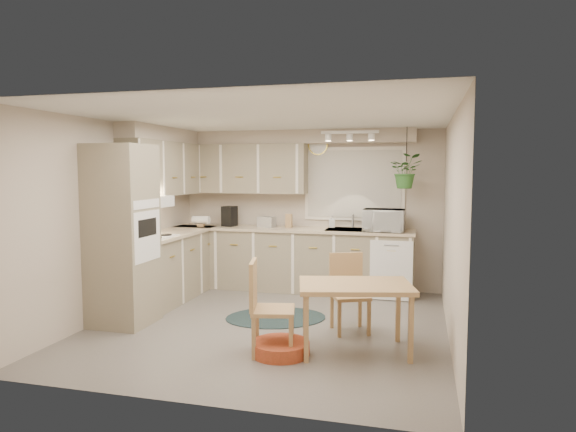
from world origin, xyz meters
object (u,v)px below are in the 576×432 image
object	(u,v)px
chair_back	(350,294)
microwave	(384,218)
dining_table	(355,318)
braided_rug	(276,317)
pet_bed	(281,348)
chair_left	(273,307)

from	to	relation	value
chair_back	microwave	size ratio (longest dim) A/B	1.52
dining_table	microwave	bearing A→B (deg)	87.41
microwave	braided_rug	bearing A→B (deg)	-129.25
microwave	pet_bed	bearing A→B (deg)	-106.01
pet_bed	microwave	distance (m)	2.92
chair_back	microwave	world-z (taller)	microwave
dining_table	microwave	world-z (taller)	microwave
braided_rug	pet_bed	size ratio (longest dim) A/B	2.15
braided_rug	pet_bed	bearing A→B (deg)	-71.88
pet_bed	braided_rug	bearing A→B (deg)	108.12
chair_back	pet_bed	size ratio (longest dim) A/B	1.52
chair_left	chair_back	distance (m)	1.08
dining_table	braided_rug	bearing A→B (deg)	139.60
chair_back	pet_bed	xyz separation A→B (m)	(-0.56, -0.89, -0.37)
chair_left	microwave	world-z (taller)	microwave
chair_left	braided_rug	distance (m)	1.30
chair_back	pet_bed	bearing A→B (deg)	33.90
chair_left	pet_bed	bearing A→B (deg)	62.97
dining_table	microwave	xyz separation A→B (m)	(0.11, 2.32, 0.79)
pet_bed	chair_back	bearing A→B (deg)	57.79
chair_left	braided_rug	bearing A→B (deg)	-177.95
pet_bed	chair_left	bearing A→B (deg)	165.80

